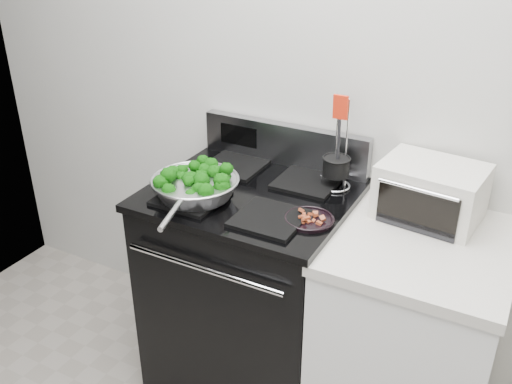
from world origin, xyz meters
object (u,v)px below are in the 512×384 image
Objects in this scene: skillet at (195,186)px; utensil_holder at (336,171)px; bacon_plate at (309,217)px; toaster_oven at (431,192)px; gas_range at (252,286)px.

skillet is 0.56m from utensil_holder.
bacon_plate is at bearing -88.44° from utensil_holder.
skillet is at bearing -173.88° from bacon_plate.
bacon_plate is 0.46× the size of toaster_oven.
toaster_oven is at bearing 14.96° from gas_range.
gas_range reaches higher than bacon_plate.
toaster_oven reaches higher than skillet.
skillet is at bearing -151.00° from toaster_oven.
gas_range is 0.56m from skillet.
skillet reaches higher than bacon_plate.
toaster_oven is (0.81, 0.34, 0.02)m from skillet.
skillet is (-0.16, -0.16, 0.52)m from gas_range.
bacon_plate is at bearing -20.86° from gas_range.
toaster_oven reaches higher than bacon_plate.
utensil_holder is (-0.02, 0.30, 0.05)m from bacon_plate.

